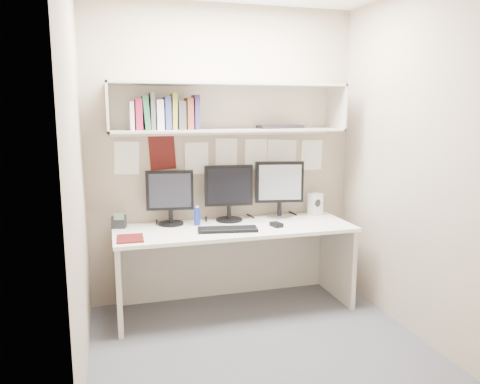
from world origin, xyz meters
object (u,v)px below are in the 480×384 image
object	(u,v)px
monitor_left	(170,195)
monitor_center	(229,191)
desk	(235,267)
maroon_notebook	(130,238)
monitor_right	(279,188)
speaker	(315,204)
desk_phone	(119,222)
keyboard	(228,229)

from	to	relation	value
monitor_left	monitor_center	distance (m)	0.52
desk	maroon_notebook	bearing A→B (deg)	-168.68
monitor_right	speaker	xyz separation A→B (m)	(0.36, -0.00, -0.17)
monitor_right	desk_phone	world-z (taller)	monitor_right
monitor_right	monitor_left	bearing A→B (deg)	-169.49
maroon_notebook	monitor_left	bearing A→B (deg)	49.60
keyboard	speaker	distance (m)	1.00
monitor_right	desk_phone	bearing A→B (deg)	-169.31
monitor_right	speaker	world-z (taller)	monitor_right
monitor_center	speaker	distance (m)	0.85
speaker	desk	bearing A→B (deg)	172.90
monitor_center	desk_phone	size ratio (longest dim) A/B	3.70
desk_phone	monitor_right	bearing A→B (deg)	13.47
desk	speaker	world-z (taller)	speaker
monitor_left	speaker	xyz separation A→B (m)	(1.35, -0.00, -0.15)
monitor_center	monitor_left	bearing A→B (deg)	-173.07
monitor_center	maroon_notebook	bearing A→B (deg)	-148.94
speaker	maroon_notebook	size ratio (longest dim) A/B	0.84
desk	maroon_notebook	size ratio (longest dim) A/B	8.26
speaker	desk_phone	distance (m)	1.78
monitor_right	desk	bearing A→B (deg)	-145.13
monitor_center	monitor_right	distance (m)	0.48
monitor_center	monitor_right	bearing A→B (deg)	6.93
keyboard	speaker	xyz separation A→B (m)	(0.94, 0.35, 0.09)
desk	monitor_left	world-z (taller)	monitor_left
monitor_center	desk_phone	world-z (taller)	monitor_center
keyboard	desk_phone	distance (m)	0.92
desk	speaker	xyz separation A→B (m)	(0.84, 0.22, 0.47)
desk	speaker	distance (m)	0.99
desk	monitor_right	size ratio (longest dim) A/B	3.90
monitor_left	desk_phone	size ratio (longest dim) A/B	3.49
maroon_notebook	desk_phone	distance (m)	0.40
maroon_notebook	desk_phone	xyz separation A→B (m)	(-0.07, 0.39, 0.05)
monitor_right	keyboard	world-z (taller)	monitor_right
monitor_left	speaker	bearing A→B (deg)	7.99
desk	desk_phone	xyz separation A→B (m)	(-0.94, 0.21, 0.42)
monitor_left	monitor_center	world-z (taller)	monitor_center
desk	monitor_right	world-z (taller)	monitor_right
monitor_left	keyboard	bearing A→B (deg)	-32.09
speaker	keyboard	bearing A→B (deg)	178.87
desk	monitor_center	bearing A→B (deg)	87.70
monitor_left	speaker	size ratio (longest dim) A/B	2.29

